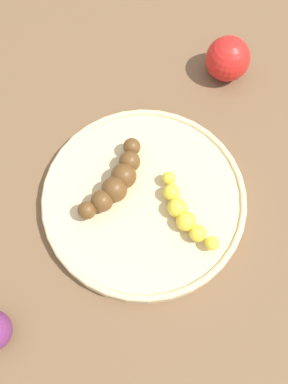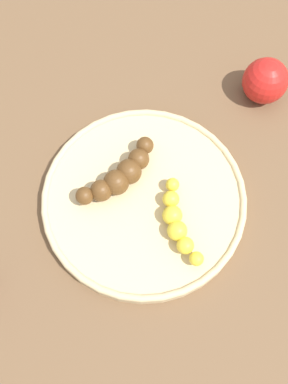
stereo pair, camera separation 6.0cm
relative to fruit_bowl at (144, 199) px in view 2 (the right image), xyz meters
name	(u,v)px [view 2 (the right image)]	position (x,y,z in m)	size (l,w,h in m)	color
ground_plane	(144,202)	(0.00, 0.00, -0.01)	(2.40, 2.40, 0.00)	brown
fruit_bowl	(144,199)	(0.00, 0.00, 0.00)	(0.30, 0.30, 0.02)	#D1B784
banana_overripe	(121,175)	(-0.02, -0.04, 0.03)	(0.12, 0.09, 0.04)	#593819
banana_yellow	(177,222)	(0.03, 0.05, 0.02)	(0.12, 0.07, 0.03)	yellow
apple_red	(265,81)	(-0.23, 0.14, 0.02)	(0.07, 0.07, 0.07)	red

